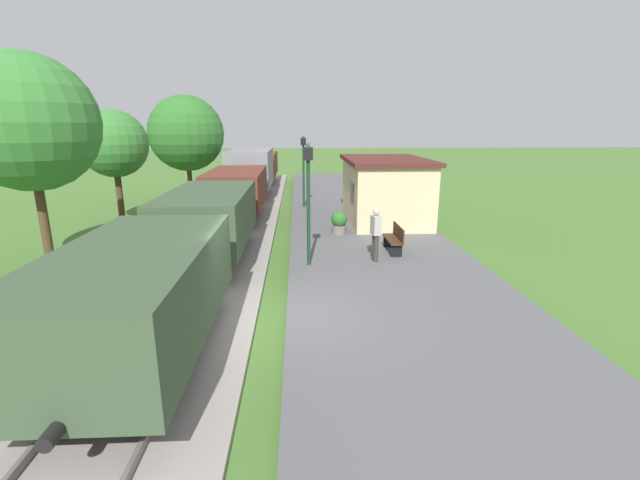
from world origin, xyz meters
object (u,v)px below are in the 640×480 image
Objects in this scene: potted_planter at (339,222)px; bench_near_hut at (395,238)px; person_waiting at (376,232)px; tree_trackside_mid at (28,123)px; lamp_post_near at (308,182)px; station_hut at (385,189)px; tree_trackside_far at (114,144)px; lamp_post_far at (303,158)px; freight_train at (238,189)px; tree_field_left at (186,134)px.

bench_near_hut is at bearing -58.02° from potted_planter.
tree_trackside_mid reaches higher than person_waiting.
tree_trackside_mid reaches higher than lamp_post_near.
tree_trackside_mid is (-11.24, -0.34, 3.77)m from bench_near_hut.
station_hut is 1.13× the size of tree_trackside_far.
person_waiting is 0.46× the size of lamp_post_far.
bench_near_hut is (-0.63, -5.15, -0.93)m from station_hut.
station_hut is at bearing 47.87° from potted_planter.
lamp_post_far reaches higher than freight_train.
bench_near_hut is 0.23× the size of tree_trackside_mid.
tree_trackside_far reaches higher than lamp_post_near.
lamp_post_far is 8.89m from tree_trackside_far.
person_waiting is 10.93m from tree_trackside_mid.
tree_field_left reaches higher than lamp_post_near.
station_hut is 6.32m from person_waiting.
station_hut is at bearing -14.40° from freight_train.
person_waiting is 16.26m from tree_field_left.
bench_near_hut is at bearing 23.11° from lamp_post_near.
station_hut is at bearing 60.78° from lamp_post_near.
station_hut reaches higher than potted_planter.
tree_trackside_mid is at bearing -132.68° from lamp_post_far.
freight_train is 5.74m from tree_trackside_far.
lamp_post_far reaches higher than person_waiting.
freight_train is at bearing 165.60° from station_hut.
lamp_post_far is (0.00, 9.90, 0.00)m from lamp_post_near.
tree_trackside_far is (-8.46, -2.60, 0.82)m from lamp_post_far.
station_hut is 3.87× the size of bench_near_hut.
freight_train reaches higher than bench_near_hut.
tree_field_left reaches higher than person_waiting.
lamp_post_far is 0.60× the size of tree_field_left.
tree_field_left is at bearing -67.83° from person_waiting.
station_hut reaches higher than freight_train.
freight_train is at bearing 136.65° from potted_planter.
tree_field_left is at bearing 123.30° from freight_train.
tree_trackside_mid reaches higher than tree_field_left.
lamp_post_near is 11.21m from tree_trackside_far.
station_hut is 5.28m from bench_near_hut.
tree_field_left reaches higher than freight_train.
station_hut is 0.94× the size of tree_field_left.
station_hut is 5.13m from lamp_post_far.
person_waiting is at bearing -77.47° from potted_planter.
lamp_post_near is 0.60× the size of tree_field_left.
freight_train is at bearing 55.01° from tree_trackside_mid.
lamp_post_far is at bearing 135.85° from station_hut.
tree_trackside_far reaches higher than station_hut.
potted_planter is (-0.80, 3.61, -0.46)m from person_waiting.
lamp_post_far is at bearing 90.00° from lamp_post_near.
tree_trackside_far is at bearing 160.77° from potted_planter.
tree_trackside_mid is 12.79m from tree_field_left.
station_hut is 12.83m from tree_field_left.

